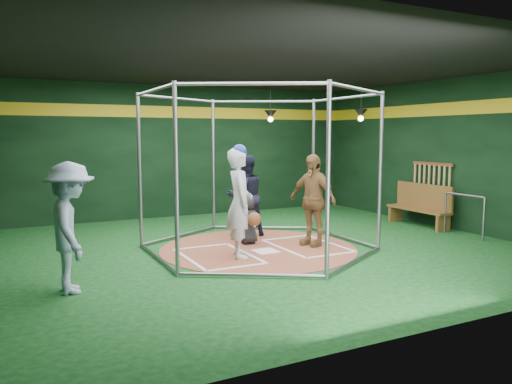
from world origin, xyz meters
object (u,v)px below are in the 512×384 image
batter_figure (240,202)px  visitor_leopard (312,200)px  umpire (246,196)px  dugout_bench (421,204)px

batter_figure → visitor_leopard: bearing=8.0°
visitor_leopard → umpire: 1.61m
visitor_leopard → batter_figure: bearing=-102.7°
visitor_leopard → dugout_bench: size_ratio=1.03×
umpire → dugout_bench: umpire is taller
batter_figure → dugout_bench: bearing=9.5°
batter_figure → dugout_bench: batter_figure is taller
umpire → batter_figure: bearing=62.8°
visitor_leopard → umpire: bearing=-170.9°
umpire → dugout_bench: 4.42m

